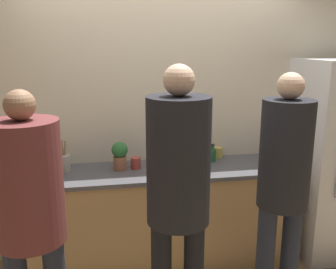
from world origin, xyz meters
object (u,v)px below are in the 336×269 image
Objects in this scene: person_right at (284,177)px; potted_plant at (120,155)px; fruit_bowl at (188,158)px; cup_red at (136,163)px; cup_yellow at (218,153)px; person_left at (29,204)px; person_center at (178,184)px; bottle_red at (270,149)px; utensil_crock at (65,163)px; bottle_green at (213,155)px; bottle_clear at (274,151)px.

person_right is 1.35m from potted_plant.
fruit_bowl is 0.49m from cup_red.
person_right is at bearing -41.91° from cup_red.
potted_plant reaches higher than cup_yellow.
person_right is 7.18× the size of potted_plant.
person_left is 17.33× the size of cup_yellow.
person_center reaches higher than bottle_red.
utensil_crock is (-0.76, 1.02, -0.15)m from person_center.
bottle_red is (0.82, 0.06, 0.03)m from fruit_bowl.
bottle_clear is at bearing -13.12° from bottle_green.
bottle_clear is 0.55m from bottle_green.
person_right is 5.96× the size of fruit_bowl.
cup_red is (-1.30, -0.15, -0.02)m from bottle_red.
cup_red is (-0.93, 0.84, -0.11)m from person_right.
bottle_green is at bearing 103.79° from person_right.
fruit_bowl is at bearing 3.45° from utensil_crock.
bottle_green is at bearing -172.44° from bottle_red.
person_right is 0.94m from bottle_green.
potted_plant is (0.57, 0.95, -0.02)m from person_left.
bottle_green is at bearing 63.04° from person_center.
potted_plant reaches higher than bottle_green.
utensil_crock is at bearing 175.40° from potted_plant.
cup_yellow is at bearing 6.25° from utensil_crock.
bottle_clear is 0.50m from cup_yellow.
bottle_green is (-0.22, 0.91, -0.10)m from person_right.
person_left is 0.97× the size of person_right.
potted_plant is at bearing -4.60° from utensil_crock.
fruit_bowl is at bearing -175.56° from bottle_red.
cup_red is at bearing 99.40° from person_center.
person_center reaches higher than cup_yellow.
fruit_bowl is 3.01× the size of cup_red.
person_center is 1.28m from utensil_crock.
person_left is 0.93× the size of person_center.
bottle_red is 1.45m from potted_plant.
potted_plant is (-0.61, -0.10, 0.10)m from fruit_bowl.
cup_yellow is (0.63, 1.17, -0.18)m from person_center.
person_right is 6.79× the size of bottle_clear.
utensil_crock reaches higher than potted_plant.
bottle_red is 0.60m from bottle_green.
cup_yellow is at bearing 49.64° from bottle_green.
bottle_clear is at bearing 25.23° from person_left.
person_center reaches higher than fruit_bowl.
cup_yellow is at bearing 11.47° from potted_plant.
person_center is 7.45× the size of potted_plant.
utensil_crock reaches higher than fruit_bowl.
fruit_bowl is at bearing 169.65° from bottle_clear.
utensil_crock is (-1.52, 0.86, -0.08)m from person_right.
bottle_clear is 0.22m from bottle_red.
utensil_crock is at bearing 83.65° from person_left.
bottle_red is at bearing 6.68° from cup_red.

